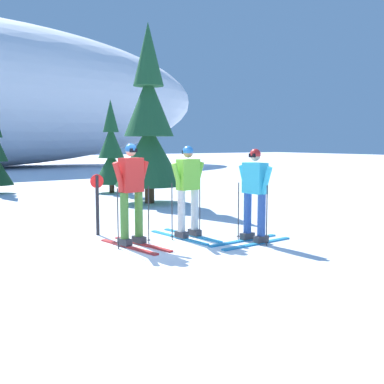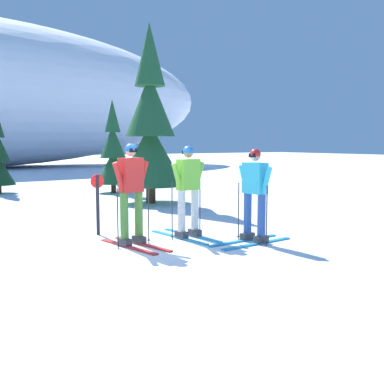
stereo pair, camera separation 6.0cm
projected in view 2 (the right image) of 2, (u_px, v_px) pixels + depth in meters
ground_plane at (133, 249)px, 8.34m from camera, size 120.00×120.00×0.00m
skier_red_jacket at (132, 192)px, 8.49m from camera, size 0.78×1.68×1.86m
skier_lime_jacket at (188, 190)px, 9.18m from camera, size 0.81×1.76×1.81m
skier_cyan_jacket at (254, 193)px, 8.77m from camera, size 1.74×0.84×1.76m
pine_tree_center_right at (150, 129)px, 14.36m from camera, size 2.11×2.11×5.47m
pine_tree_far_right at (113, 154)px, 17.44m from camera, size 1.33×1.33×3.46m
trail_marker_post at (98, 200)px, 9.50m from camera, size 0.28×0.07×1.24m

